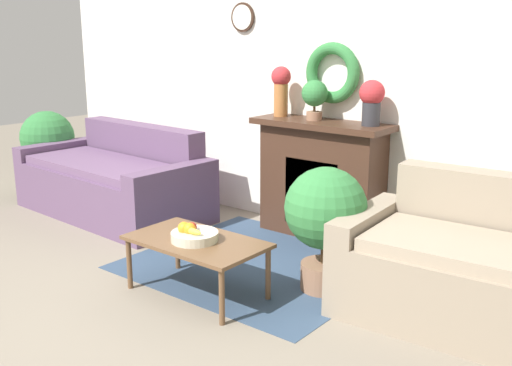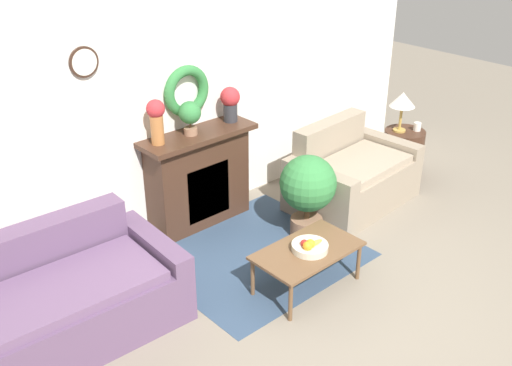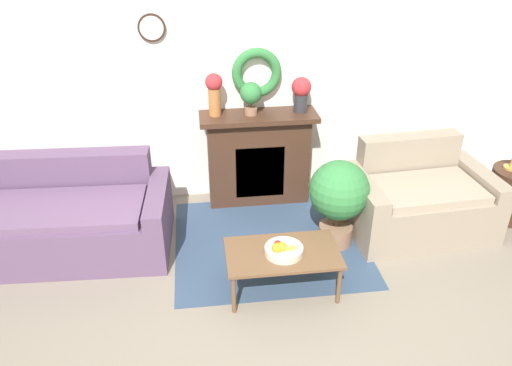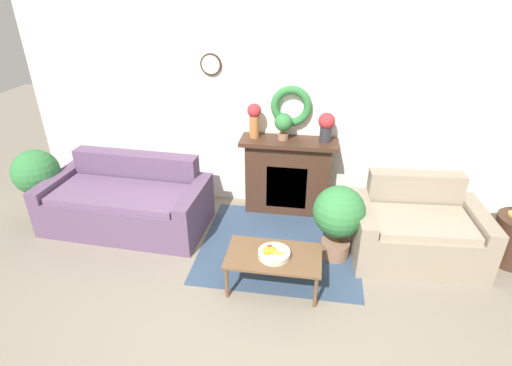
{
  "view_description": "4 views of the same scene",
  "coord_description": "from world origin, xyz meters",
  "px_view_note": "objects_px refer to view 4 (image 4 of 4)",
  "views": [
    {
      "loc": [
        2.7,
        -1.9,
        1.72
      ],
      "look_at": [
        0.05,
        1.41,
        0.64
      ],
      "focal_mm": 42.0,
      "sensor_mm": 36.0,
      "label": 1
    },
    {
      "loc": [
        -3.13,
        -2.1,
        3.18
      ],
      "look_at": [
        0.11,
        1.48,
        0.73
      ],
      "focal_mm": 42.0,
      "sensor_mm": 36.0,
      "label": 2
    },
    {
      "loc": [
        -0.57,
        -2.44,
        2.83
      ],
      "look_at": [
        -0.08,
        1.38,
        0.7
      ],
      "focal_mm": 35.0,
      "sensor_mm": 36.0,
      "label": 3
    },
    {
      "loc": [
        0.38,
        -2.33,
        2.8
      ],
      "look_at": [
        -0.22,
        1.43,
        0.81
      ],
      "focal_mm": 28.0,
      "sensor_mm": 36.0,
      "label": 4
    }
  ],
  "objects_px": {
    "couch_left": "(127,202)",
    "loveseat_right": "(416,231)",
    "potted_plant_on_mantel": "(283,124)",
    "vase_on_mantel_right": "(326,125)",
    "fruit_bowl": "(273,253)",
    "coffee_table": "(274,258)",
    "vase_on_mantel_left": "(254,118)",
    "potted_plant_floor_by_couch": "(37,174)",
    "potted_plant_floor_by_loveseat": "(339,215)",
    "fireplace": "(288,175)"
  },
  "relations": [
    {
      "from": "vase_on_mantel_right",
      "to": "potted_plant_floor_by_couch",
      "type": "bearing_deg",
      "value": -170.23
    },
    {
      "from": "vase_on_mantel_left",
      "to": "potted_plant_on_mantel",
      "type": "height_order",
      "value": "vase_on_mantel_left"
    },
    {
      "from": "fruit_bowl",
      "to": "vase_on_mantel_right",
      "type": "distance_m",
      "value": 1.79
    },
    {
      "from": "coffee_table",
      "to": "potted_plant_on_mantel",
      "type": "xyz_separation_m",
      "value": [
        -0.08,
        1.5,
        0.86
      ]
    },
    {
      "from": "couch_left",
      "to": "potted_plant_on_mantel",
      "type": "relative_size",
      "value": 6.03
    },
    {
      "from": "couch_left",
      "to": "fruit_bowl",
      "type": "xyz_separation_m",
      "value": [
        1.91,
        -0.87,
        0.12
      ]
    },
    {
      "from": "couch_left",
      "to": "vase_on_mantel_right",
      "type": "xyz_separation_m",
      "value": [
        2.35,
        0.67,
        0.9
      ]
    },
    {
      "from": "potted_plant_floor_by_loveseat",
      "to": "coffee_table",
      "type": "bearing_deg",
      "value": -136.33
    },
    {
      "from": "vase_on_mantel_left",
      "to": "potted_plant_floor_by_couch",
      "type": "distance_m",
      "value": 2.83
    },
    {
      "from": "coffee_table",
      "to": "potted_plant_floor_by_loveseat",
      "type": "relative_size",
      "value": 1.09
    },
    {
      "from": "fruit_bowl",
      "to": "potted_plant_floor_by_loveseat",
      "type": "bearing_deg",
      "value": 44.71
    },
    {
      "from": "fireplace",
      "to": "coffee_table",
      "type": "distance_m",
      "value": 1.52
    },
    {
      "from": "fireplace",
      "to": "potted_plant_floor_by_loveseat",
      "type": "xyz_separation_m",
      "value": [
        0.62,
        -0.92,
        0.02
      ]
    },
    {
      "from": "coffee_table",
      "to": "potted_plant_floor_by_couch",
      "type": "bearing_deg",
      "value": 163.74
    },
    {
      "from": "potted_plant_on_mantel",
      "to": "potted_plant_floor_by_loveseat",
      "type": "height_order",
      "value": "potted_plant_on_mantel"
    },
    {
      "from": "couch_left",
      "to": "loveseat_right",
      "type": "relative_size",
      "value": 1.4
    },
    {
      "from": "vase_on_mantel_right",
      "to": "potted_plant_on_mantel",
      "type": "bearing_deg",
      "value": -177.77
    },
    {
      "from": "vase_on_mantel_right",
      "to": "potted_plant_on_mantel",
      "type": "height_order",
      "value": "vase_on_mantel_right"
    },
    {
      "from": "fruit_bowl",
      "to": "loveseat_right",
      "type": "bearing_deg",
      "value": 27.78
    },
    {
      "from": "vase_on_mantel_right",
      "to": "potted_plant_floor_by_couch",
      "type": "relative_size",
      "value": 0.4
    },
    {
      "from": "fruit_bowl",
      "to": "vase_on_mantel_left",
      "type": "bearing_deg",
      "value": 105.68
    },
    {
      "from": "loveseat_right",
      "to": "potted_plant_floor_by_loveseat",
      "type": "height_order",
      "value": "loveseat_right"
    },
    {
      "from": "fireplace",
      "to": "potted_plant_floor_by_loveseat",
      "type": "height_order",
      "value": "fireplace"
    },
    {
      "from": "couch_left",
      "to": "potted_plant_floor_by_loveseat",
      "type": "distance_m",
      "value": 2.56
    },
    {
      "from": "coffee_table",
      "to": "potted_plant_floor_by_loveseat",
      "type": "xyz_separation_m",
      "value": [
        0.62,
        0.59,
        0.18
      ]
    },
    {
      "from": "vase_on_mantel_left",
      "to": "coffee_table",
      "type": "bearing_deg",
      "value": -73.95
    },
    {
      "from": "loveseat_right",
      "to": "coffee_table",
      "type": "relative_size",
      "value": 1.53
    },
    {
      "from": "vase_on_mantel_left",
      "to": "potted_plant_floor_by_loveseat",
      "type": "bearing_deg",
      "value": -41.18
    },
    {
      "from": "vase_on_mantel_left",
      "to": "potted_plant_floor_by_couch",
      "type": "height_order",
      "value": "vase_on_mantel_left"
    },
    {
      "from": "loveseat_right",
      "to": "fruit_bowl",
      "type": "distance_m",
      "value": 1.68
    },
    {
      "from": "coffee_table",
      "to": "potted_plant_on_mantel",
      "type": "relative_size",
      "value": 2.8
    },
    {
      "from": "couch_left",
      "to": "vase_on_mantel_left",
      "type": "distance_m",
      "value": 1.88
    },
    {
      "from": "fruit_bowl",
      "to": "potted_plant_floor_by_loveseat",
      "type": "xyz_separation_m",
      "value": [
        0.62,
        0.62,
        0.1
      ]
    },
    {
      "from": "potted_plant_on_mantel",
      "to": "potted_plant_floor_by_loveseat",
      "type": "relative_size",
      "value": 0.39
    },
    {
      "from": "potted_plant_on_mantel",
      "to": "vase_on_mantel_right",
      "type": "bearing_deg",
      "value": 2.23
    },
    {
      "from": "vase_on_mantel_left",
      "to": "vase_on_mantel_right",
      "type": "distance_m",
      "value": 0.87
    },
    {
      "from": "couch_left",
      "to": "vase_on_mantel_left",
      "type": "bearing_deg",
      "value": 27.08
    },
    {
      "from": "loveseat_right",
      "to": "potted_plant_floor_by_couch",
      "type": "relative_size",
      "value": 1.6
    },
    {
      "from": "fruit_bowl",
      "to": "potted_plant_on_mantel",
      "type": "distance_m",
      "value": 1.71
    },
    {
      "from": "couch_left",
      "to": "loveseat_right",
      "type": "distance_m",
      "value": 3.4
    },
    {
      "from": "vase_on_mantel_right",
      "to": "potted_plant_floor_by_loveseat",
      "type": "height_order",
      "value": "vase_on_mantel_right"
    },
    {
      "from": "fruit_bowl",
      "to": "vase_on_mantel_right",
      "type": "bearing_deg",
      "value": 74.13
    },
    {
      "from": "coffee_table",
      "to": "vase_on_mantel_right",
      "type": "xyz_separation_m",
      "value": [
        0.44,
        1.52,
        0.86
      ]
    },
    {
      "from": "coffee_table",
      "to": "vase_on_mantel_right",
      "type": "distance_m",
      "value": 1.8
    },
    {
      "from": "fruit_bowl",
      "to": "coffee_table",
      "type": "bearing_deg",
      "value": 82.51
    },
    {
      "from": "coffee_table",
      "to": "fruit_bowl",
      "type": "relative_size",
      "value": 2.97
    },
    {
      "from": "fireplace",
      "to": "couch_left",
      "type": "relative_size",
      "value": 0.6
    },
    {
      "from": "loveseat_right",
      "to": "potted_plant_on_mantel",
      "type": "xyz_separation_m",
      "value": [
        -1.56,
        0.74,
        0.89
      ]
    },
    {
      "from": "coffee_table",
      "to": "potted_plant_floor_by_loveseat",
      "type": "distance_m",
      "value": 0.88
    },
    {
      "from": "fireplace",
      "to": "coffee_table",
      "type": "height_order",
      "value": "fireplace"
    }
  ]
}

